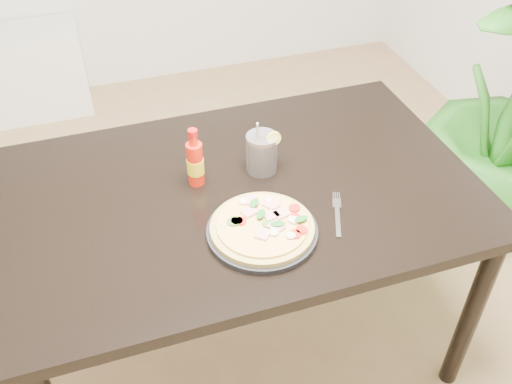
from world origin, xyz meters
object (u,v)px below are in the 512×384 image
object	(u,v)px
pizza	(263,226)
hot_sauce_bottle	(195,163)
cola_cup	(262,154)
plate	(262,232)
fork	(337,213)
dining_table	(244,209)

from	to	relation	value
pizza	hot_sauce_bottle	xyz separation A→B (m)	(-0.12, 0.27, 0.05)
pizza	cola_cup	size ratio (longest dim) A/B	1.53
plate	hot_sauce_bottle	xyz separation A→B (m)	(-0.12, 0.27, 0.07)
plate	cola_cup	distance (m)	0.29
hot_sauce_bottle	cola_cup	bearing A→B (deg)	0.30
hot_sauce_bottle	cola_cup	world-z (taller)	hot_sauce_bottle
plate	fork	world-z (taller)	plate
plate	dining_table	bearing A→B (deg)	87.18
plate	cola_cup	size ratio (longest dim) A/B	1.64
dining_table	cola_cup	size ratio (longest dim) A/B	7.55
dining_table	plate	world-z (taller)	plate
dining_table	plate	distance (m)	0.22
cola_cup	fork	distance (m)	0.30
pizza	hot_sauce_bottle	size ratio (longest dim) A/B	1.48
pizza	fork	xyz separation A→B (m)	(0.23, 0.01, -0.02)
dining_table	hot_sauce_bottle	size ratio (longest dim) A/B	7.32
cola_cup	fork	world-z (taller)	cola_cup
dining_table	fork	xyz separation A→B (m)	(0.22, -0.19, 0.09)
cola_cup	fork	xyz separation A→B (m)	(0.14, -0.26, -0.06)
hot_sauce_bottle	fork	xyz separation A→B (m)	(0.35, -0.26, -0.07)
plate	cola_cup	xyz separation A→B (m)	(0.09, 0.27, 0.05)
plate	hot_sauce_bottle	bearing A→B (deg)	113.15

